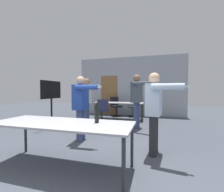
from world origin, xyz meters
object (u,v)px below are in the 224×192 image
at_px(person_left_plaid, 155,106).
at_px(office_chair_far_left, 102,111).
at_px(person_center_tall, 81,102).
at_px(beer_bottle, 97,113).
at_px(tv_screen, 51,99).
at_px(office_chair_near_pushed, 135,107).
at_px(office_chair_mid_tucked, 116,107).
at_px(person_right_polo, 137,96).
at_px(person_far_watching, 87,97).

relative_size(person_left_plaid, office_chair_far_left, 1.74).
relative_size(person_left_plaid, person_center_tall, 0.99).
bearing_deg(beer_bottle, tv_screen, 139.54).
height_order(office_chair_far_left, beer_bottle, beer_bottle).
bearing_deg(office_chair_near_pushed, office_chair_mid_tucked, 75.08).
distance_m(person_right_polo, office_chair_near_pushed, 2.40).
xyz_separation_m(person_right_polo, office_chair_mid_tucked, (-1.29, 2.23, -0.63)).
relative_size(person_far_watching, office_chair_near_pushed, 1.79).
distance_m(person_left_plaid, person_right_polo, 2.06).
bearing_deg(tv_screen, office_chair_mid_tucked, -27.83).
bearing_deg(person_right_polo, tv_screen, -58.41).
bearing_deg(person_left_plaid, person_right_polo, -155.60).
xyz_separation_m(office_chair_mid_tucked, beer_bottle, (0.95, -5.03, 0.46)).
bearing_deg(person_center_tall, person_right_polo, 139.18).
bearing_deg(office_chair_mid_tucked, beer_bottle, 60.44).
height_order(office_chair_near_pushed, office_chair_far_left, office_chair_near_pushed).
height_order(tv_screen, beer_bottle, tv_screen).
xyz_separation_m(person_far_watching, office_chair_near_pushed, (1.35, 2.56, -0.59)).
height_order(person_far_watching, office_chair_mid_tucked, person_far_watching).
relative_size(tv_screen, beer_bottle, 4.65).
bearing_deg(tv_screen, person_right_polo, -76.57).
bearing_deg(person_far_watching, office_chair_far_left, 166.06).
bearing_deg(beer_bottle, person_right_polo, 83.15).
bearing_deg(office_chair_mid_tucked, person_far_watching, 40.58).
relative_size(tv_screen, office_chair_near_pushed, 1.69).
distance_m(office_chair_near_pushed, office_chair_far_left, 1.99).
distance_m(person_center_tall, beer_bottle, 1.50).
bearing_deg(office_chair_mid_tucked, person_center_tall, 50.61).
distance_m(tv_screen, office_chair_near_pushed, 3.90).
xyz_separation_m(person_right_polo, office_chair_far_left, (-1.46, 0.64, -0.65)).
height_order(office_chair_mid_tucked, office_chair_far_left, office_chair_mid_tucked).
distance_m(person_right_polo, person_center_tall, 2.02).
bearing_deg(beer_bottle, person_center_tall, 126.60).
height_order(person_far_watching, beer_bottle, person_far_watching).
distance_m(person_left_plaid, person_far_watching, 2.82).
bearing_deg(person_left_plaid, tv_screen, -102.40).
distance_m(tv_screen, person_left_plaid, 3.62).
bearing_deg(person_far_watching, person_left_plaid, 53.05).
xyz_separation_m(person_center_tall, office_chair_near_pushed, (0.88, 3.88, -0.52)).
height_order(person_left_plaid, person_center_tall, person_center_tall).
xyz_separation_m(tv_screen, person_right_polo, (2.82, 0.67, 0.12)).
distance_m(tv_screen, beer_bottle, 3.27).
xyz_separation_m(tv_screen, person_far_watching, (1.13, 0.40, 0.06)).
xyz_separation_m(person_left_plaid, office_chair_near_pushed, (-0.90, 4.27, -0.51)).
distance_m(office_chair_near_pushed, beer_bottle, 5.10).
bearing_deg(person_left_plaid, office_chair_near_pushed, -159.38).
bearing_deg(person_right_polo, person_center_tall, -19.46).
distance_m(person_right_polo, office_chair_mid_tucked, 2.65).
height_order(tv_screen, person_far_watching, person_far_watching).
bearing_deg(office_chair_near_pushed, office_chair_far_left, 127.59).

